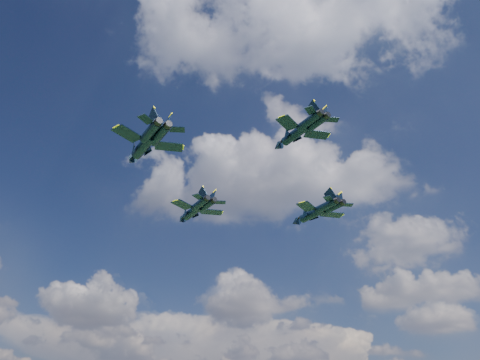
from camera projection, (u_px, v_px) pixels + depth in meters
name	position (u px, v px, depth m)	size (l,w,h in m)	color
jet_lead	(192.00, 212.00, 103.85)	(14.05, 14.00, 3.81)	black
jet_left	(143.00, 147.00, 82.82)	(14.83, 14.87, 4.04)	black
jet_right	(311.00, 214.00, 101.69)	(14.60, 13.88, 3.88)	black
jet_slot	(294.00, 135.00, 77.02)	(12.05, 11.79, 3.24)	black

